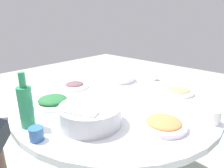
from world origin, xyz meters
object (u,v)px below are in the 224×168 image
soup_bowl (119,77)px  dish_tofu_braise (164,123)px  tea_cup_far (213,117)px  tea_cup_side (153,76)px  rice_bowl (90,114)px  dish_greens (53,101)px  tea_cup_near (36,134)px  dish_eggplant (75,85)px  dish_shrimp (179,91)px  round_dining_table (116,115)px  green_bottle (26,106)px

soup_bowl → dish_tofu_braise: size_ratio=1.12×
tea_cup_far → tea_cup_side: tea_cup_far is taller
rice_bowl → dish_greens: 0.34m
dish_greens → tea_cup_near: (-0.27, 0.25, 0.01)m
dish_greens → tea_cup_near: 0.37m
dish_eggplant → tea_cup_near: (-0.42, 0.52, 0.01)m
dish_shrimp → dish_eggplant: 0.74m
round_dining_table → tea_cup_side: size_ratio=16.21×
rice_bowl → dish_eggplant: size_ratio=1.58×
rice_bowl → tea_cup_near: 0.26m
dish_eggplant → tea_cup_side: size_ratio=2.55×
dish_greens → dish_eggplant: (0.15, -0.27, -0.00)m
dish_eggplant → green_bottle: green_bottle is taller
tea_cup_far → tea_cup_near: bearing=52.5°
dish_eggplant → soup_bowl: bearing=-109.5°
dish_greens → tea_cup_side: (-0.17, -0.83, 0.01)m
dish_greens → tea_cup_far: 0.88m
dish_tofu_braise → round_dining_table: bearing=-14.1°
dish_eggplant → dish_tofu_braise: size_ratio=0.87×
dish_tofu_braise → tea_cup_side: bearing=-54.2°
dish_eggplant → tea_cup_side: (-0.32, -0.56, 0.02)m
soup_bowl → tea_cup_side: tea_cup_side is taller
dish_shrimp → green_bottle: bearing=69.5°
rice_bowl → dish_eggplant: (0.48, -0.27, -0.03)m
round_dining_table → green_bottle: (0.09, 0.53, 0.22)m
soup_bowl → tea_cup_side: (-0.19, -0.20, 0.00)m
dish_shrimp → dish_tofu_braise: 0.49m
dish_greens → dish_tofu_braise: (-0.62, -0.21, -0.00)m
soup_bowl → dish_greens: bearing=92.0°
round_dining_table → soup_bowl: size_ratio=4.95×
dish_shrimp → rice_bowl: bearing=78.6°
round_dining_table → tea_cup_near: 0.58m
dish_greens → tea_cup_side: tea_cup_side is taller
dish_eggplant → tea_cup_side: 0.64m
round_dining_table → rice_bowl: size_ratio=4.02×
tea_cup_near → round_dining_table: bearing=-85.4°
dish_tofu_braise → tea_cup_near: 0.58m
round_dining_table → dish_eggplant: (0.37, 0.04, 0.13)m
tea_cup_far → round_dining_table: bearing=10.2°
dish_eggplant → tea_cup_far: (-0.92, -0.14, 0.02)m
soup_bowl → tea_cup_side: size_ratio=3.28×
dish_tofu_braise → dish_eggplant: bearing=-4.6°
dish_eggplant → rice_bowl: bearing=150.4°
tea_cup_far → dish_shrimp: bearing=-41.3°
round_dining_table → soup_bowl: 0.43m
dish_shrimp → tea_cup_near: size_ratio=3.09×
rice_bowl → dish_shrimp: 0.69m
rice_bowl → tea_cup_near: size_ratio=4.92×
dish_tofu_braise → green_bottle: (0.48, 0.43, 0.09)m
round_dining_table → dish_shrimp: 0.46m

